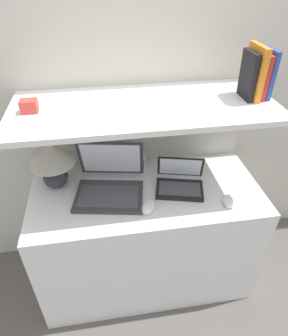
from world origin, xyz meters
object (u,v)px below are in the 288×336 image
(router_box, at_px, (135,162))
(book_black, at_px, (248,76))
(table_lamp, at_px, (51,158))
(book_red, at_px, (260,76))
(computer_mouse, at_px, (148,207))
(second_mouse, at_px, (228,201))
(book_orange, at_px, (255,72))
(laptop_large, at_px, (110,183))
(book_blue, at_px, (267,74))
(laptop_small, at_px, (180,182))
(shelf_gadget, at_px, (29,106))

(router_box, height_order, book_black, book_black)
(table_lamp, bearing_deg, book_red, -3.39)
(computer_mouse, xyz_separation_m, second_mouse, (0.42, -0.02, 0.00))
(book_orange, bearing_deg, laptop_large, -177.09)
(computer_mouse, bearing_deg, book_blue, 19.31)
(laptop_small, relative_size, second_mouse, 2.70)
(book_black, xyz_separation_m, shelf_gadget, (-1.03, 0.00, -0.08))
(router_box, height_order, book_orange, book_orange)
(table_lamp, relative_size, computer_mouse, 2.26)
(book_red, relative_size, book_black, 0.95)
(book_red, bearing_deg, shelf_gadget, 180.00)
(shelf_gadget, bearing_deg, book_orange, 0.00)
(book_blue, relative_size, book_red, 1.07)
(book_blue, distance_m, shelf_gadget, 1.13)
(book_red, distance_m, book_black, 0.06)
(book_blue, relative_size, book_orange, 0.92)
(book_orange, relative_size, shelf_gadget, 3.40)
(shelf_gadget, bearing_deg, table_lamp, 61.57)
(computer_mouse, distance_m, book_red, 0.85)
(laptop_small, height_order, router_box, laptop_small)
(book_blue, distance_m, book_orange, 0.07)
(laptop_large, relative_size, laptop_small, 1.37)
(book_red, bearing_deg, laptop_large, -177.21)
(computer_mouse, height_order, book_blue, book_blue)
(laptop_small, bearing_deg, computer_mouse, -143.83)
(table_lamp, height_order, computer_mouse, table_lamp)
(book_blue, bearing_deg, laptop_small, -170.83)
(laptop_large, bearing_deg, computer_mouse, -44.15)
(laptop_large, bearing_deg, book_red, 2.79)
(second_mouse, bearing_deg, book_blue, 50.89)
(book_blue, xyz_separation_m, shelf_gadget, (-1.13, 0.00, -0.09))
(book_black, bearing_deg, laptop_large, -176.96)
(laptop_small, distance_m, book_orange, 0.68)
(router_box, bearing_deg, laptop_large, -131.49)
(router_box, relative_size, book_red, 0.60)
(computer_mouse, distance_m, book_orange, 0.84)
(table_lamp, distance_m, computer_mouse, 0.58)
(laptop_large, height_order, book_black, book_black)
(table_lamp, xyz_separation_m, book_blue, (1.10, -0.06, 0.42))
(table_lamp, distance_m, laptop_small, 0.71)
(laptop_large, xyz_separation_m, second_mouse, (0.61, -0.20, -0.04))
(laptop_large, xyz_separation_m, computer_mouse, (0.18, -0.18, -0.04))
(table_lamp, height_order, router_box, table_lamp)
(second_mouse, bearing_deg, book_black, 68.48)
(laptop_large, relative_size, book_blue, 1.80)
(second_mouse, height_order, book_blue, book_blue)
(laptop_small, relative_size, book_red, 1.40)
(laptop_large, height_order, book_orange, book_orange)
(second_mouse, xyz_separation_m, shelf_gadget, (-0.94, 0.24, 0.50))
(laptop_large, xyz_separation_m, shelf_gadget, (-0.33, 0.04, 0.46))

